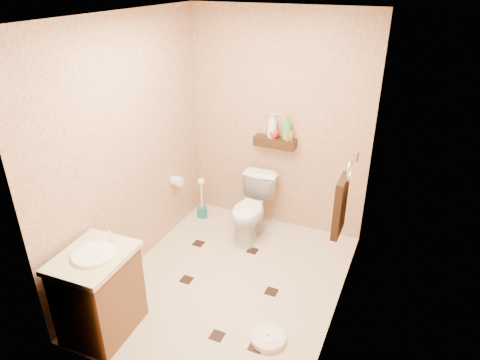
% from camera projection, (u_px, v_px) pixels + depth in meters
% --- Properties ---
extents(ground, '(2.50, 2.50, 0.00)m').
position_uv_depth(ground, '(230.00, 282.00, 4.09)').
color(ground, beige).
rests_on(ground, ground).
extents(wall_back, '(2.00, 0.04, 2.40)m').
position_uv_depth(wall_back, '(278.00, 124.00, 4.59)').
color(wall_back, tan).
rests_on(wall_back, ground).
extents(wall_front, '(2.00, 0.04, 2.40)m').
position_uv_depth(wall_front, '(138.00, 249.00, 2.54)').
color(wall_front, tan).
rests_on(wall_front, ground).
extents(wall_left, '(0.04, 2.50, 2.40)m').
position_uv_depth(wall_left, '(130.00, 150.00, 3.92)').
color(wall_left, tan).
rests_on(wall_left, ground).
extents(wall_right, '(0.04, 2.50, 2.40)m').
position_uv_depth(wall_right, '(349.00, 191.00, 3.20)').
color(wall_right, tan).
rests_on(wall_right, ground).
extents(ceiling, '(2.00, 2.50, 0.02)m').
position_uv_depth(ceiling, '(226.00, 15.00, 3.03)').
color(ceiling, silver).
rests_on(ceiling, wall_back).
extents(wall_shelf, '(0.46, 0.14, 0.10)m').
position_uv_depth(wall_shelf, '(275.00, 142.00, 4.60)').
color(wall_shelf, '#311F0D').
rests_on(wall_shelf, wall_back).
extents(floor_accents, '(1.22, 1.32, 0.01)m').
position_uv_depth(floor_accents, '(229.00, 287.00, 4.03)').
color(floor_accents, black).
rests_on(floor_accents, ground).
extents(toilet, '(0.40, 0.68, 0.68)m').
position_uv_depth(toilet, '(251.00, 209.00, 4.67)').
color(toilet, white).
rests_on(toilet, ground).
extents(vanity, '(0.53, 0.63, 0.86)m').
position_uv_depth(vanity, '(99.00, 292.00, 3.40)').
color(vanity, brown).
rests_on(vanity, ground).
extents(bathroom_scale, '(0.37, 0.37, 0.06)m').
position_uv_depth(bathroom_scale, '(268.00, 338.00, 3.44)').
color(bathroom_scale, white).
rests_on(bathroom_scale, ground).
extents(toilet_brush, '(0.12, 0.12, 0.52)m').
position_uv_depth(toilet_brush, '(202.00, 203.00, 5.10)').
color(toilet_brush, '#196467').
rests_on(toilet_brush, ground).
extents(towel_ring, '(0.12, 0.30, 0.76)m').
position_uv_depth(towel_ring, '(341.00, 204.00, 3.55)').
color(towel_ring, silver).
rests_on(towel_ring, wall_right).
extents(toilet_paper, '(0.12, 0.11, 0.12)m').
position_uv_depth(toilet_paper, '(177.00, 181.00, 4.70)').
color(toilet_paper, white).
rests_on(toilet_paper, wall_left).
extents(bottle_a, '(0.13, 0.13, 0.27)m').
position_uv_depth(bottle_a, '(272.00, 125.00, 4.53)').
color(bottle_a, silver).
rests_on(bottle_a, wall_shelf).
extents(bottle_b, '(0.07, 0.07, 0.14)m').
position_uv_depth(bottle_b, '(273.00, 131.00, 4.56)').
color(bottle_b, gold).
rests_on(bottle_b, wall_shelf).
extents(bottle_c, '(0.15, 0.15, 0.15)m').
position_uv_depth(bottle_c, '(274.00, 131.00, 4.55)').
color(bottle_c, red).
rests_on(bottle_c, wall_shelf).
extents(bottle_d, '(0.11, 0.11, 0.26)m').
position_uv_depth(bottle_d, '(287.00, 128.00, 4.47)').
color(bottle_d, green).
rests_on(bottle_d, wall_shelf).
extents(bottle_e, '(0.11, 0.11, 0.16)m').
position_uv_depth(bottle_e, '(288.00, 132.00, 4.49)').
color(bottle_e, '#C96943').
rests_on(bottle_e, wall_shelf).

